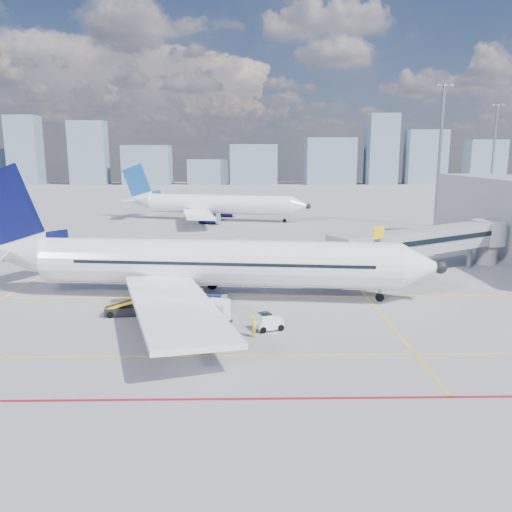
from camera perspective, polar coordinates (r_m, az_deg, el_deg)
The scene contains 12 objects.
ground at distance 39.51m, azimuth -5.05°, elevation -7.93°, with size 420.00×420.00×0.00m, color gray.
apron_markings at distance 35.90m, azimuth -6.42°, elevation -9.98°, with size 90.00×35.12×0.01m.
jet_bridge at distance 58.67m, azimuth 19.69°, elevation 1.64°, with size 23.55×15.78×6.30m.
floodlight_mast_ne at distance 98.67m, azimuth 20.28°, elevation 11.09°, with size 3.20×0.61×25.45m.
floodlight_mast_far at distance 141.57m, azimuth 25.50°, elevation 10.60°, with size 3.20×0.61×25.45m.
distant_skyline at distance 227.19m, azimuth -1.71°, elevation 10.96°, with size 242.37×14.26×30.77m.
main_aircraft at distance 46.67m, azimuth -6.63°, elevation -0.82°, with size 44.11×38.36×12.91m.
second_aircraft at distance 102.00m, azimuth -5.07°, elevation 5.90°, with size 39.01×33.49×11.56m.
baggage_tug at distance 38.19m, azimuth 1.40°, elevation -7.53°, with size 2.23×1.77×1.37m.
cargo_dolly at distance 39.11m, azimuth -5.79°, elevation -6.35°, with size 4.19×2.84×2.11m.
belt_loader at distance 42.98m, azimuth -14.08°, elevation -5.79°, with size 5.64×1.88×2.27m.
ramp_worker at distance 36.78m, azimuth -0.23°, elevation -8.03°, with size 0.60×0.39×1.63m, color yellow.
Camera 1 is at (2.77, -37.16, 13.11)m, focal length 35.00 mm.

